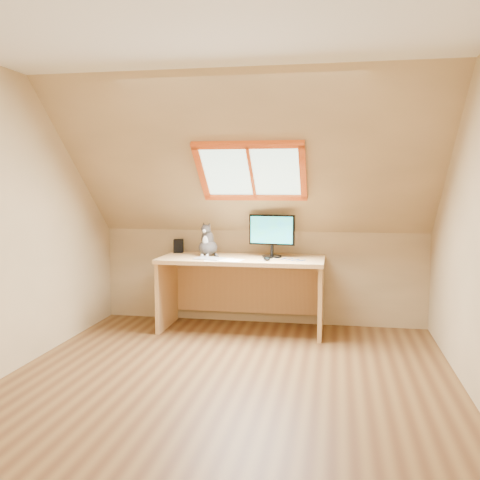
# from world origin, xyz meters

# --- Properties ---
(ground) EXTENTS (3.50, 3.50, 0.00)m
(ground) POSITION_xyz_m (0.00, 0.00, 0.00)
(ground) COLOR brown
(ground) RESTS_ON ground
(room_shell) EXTENTS (3.52, 3.52, 2.41)m
(room_shell) POSITION_xyz_m (0.00, -0.09, 1.43)
(room_shell) COLOR tan
(room_shell) RESTS_ON ground
(desk) EXTENTS (1.67, 0.73, 0.76)m
(desk) POSITION_xyz_m (-0.15, 1.45, 0.53)
(desk) COLOR tan
(desk) RESTS_ON ground
(monitor) EXTENTS (0.47, 0.20, 0.44)m
(monitor) POSITION_xyz_m (0.15, 1.44, 1.01)
(monitor) COLOR black
(monitor) RESTS_ON desk
(cat) EXTENTS (0.23, 0.26, 0.36)m
(cat) POSITION_xyz_m (-0.52, 1.43, 0.89)
(cat) COLOR #46413E
(cat) RESTS_ON desk
(desk_speaker) EXTENTS (0.12, 0.12, 0.15)m
(desk_speaker) POSITION_xyz_m (-0.90, 1.63, 0.83)
(desk_speaker) COLOR black
(desk_speaker) RESTS_ON desk
(graphics_tablet) EXTENTS (0.32, 0.26, 0.01)m
(graphics_tablet) POSITION_xyz_m (-0.44, 1.18, 0.77)
(graphics_tablet) COLOR #B2B2B7
(graphics_tablet) RESTS_ON desk
(mouse) EXTENTS (0.10, 0.13, 0.03)m
(mouse) POSITION_xyz_m (0.13, 1.19, 0.78)
(mouse) COLOR black
(mouse) RESTS_ON desk
(papers) EXTENTS (0.33, 0.27, 0.00)m
(papers) POSITION_xyz_m (-0.27, 1.12, 0.76)
(papers) COLOR white
(papers) RESTS_ON desk
(cables) EXTENTS (0.51, 0.26, 0.01)m
(cables) POSITION_xyz_m (0.28, 1.26, 0.76)
(cables) COLOR silver
(cables) RESTS_ON desk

